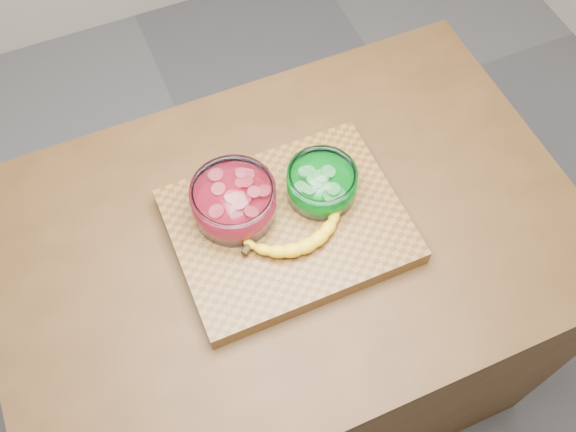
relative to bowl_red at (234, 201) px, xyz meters
name	(u,v)px	position (x,y,z in m)	size (l,w,h in m)	color
ground	(288,365)	(0.09, -0.06, -0.98)	(3.50, 3.50, 0.00)	#5D5D62
counter	(288,314)	(0.09, -0.06, -0.53)	(1.20, 0.80, 0.90)	#472D15
cutting_board	(288,226)	(0.09, -0.06, -0.06)	(0.45, 0.35, 0.04)	brown
bowl_red	(234,201)	(0.00, 0.00, 0.00)	(0.17, 0.17, 0.08)	white
bowl_green	(322,183)	(0.18, -0.03, -0.01)	(0.14, 0.14, 0.07)	white
banana	(299,234)	(0.09, -0.11, -0.02)	(0.24, 0.11, 0.03)	yellow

